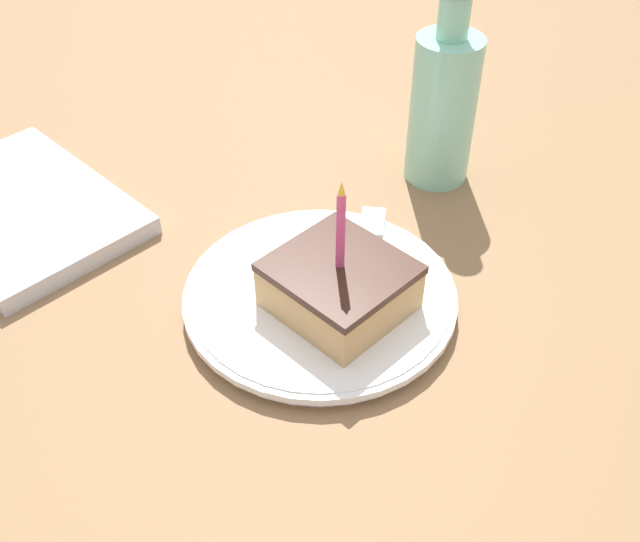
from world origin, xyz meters
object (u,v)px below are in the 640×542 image
object	(u,v)px
plate	(320,297)
bottle	(443,104)
fork	(367,260)
marble_board	(21,209)
cake_slice	(339,285)

from	to	relation	value
plate	bottle	world-z (taller)	bottle
plate	fork	world-z (taller)	fork
plate	marble_board	size ratio (longest dim) A/B	0.99
plate	marble_board	bearing A→B (deg)	21.72
marble_board	cake_slice	bearing A→B (deg)	-160.03
plate	bottle	bearing A→B (deg)	-76.84
bottle	plate	bearing A→B (deg)	103.16
bottle	fork	bearing A→B (deg)	108.37
plate	fork	xyz separation A→B (m)	(-0.00, -0.06, 0.01)
plate	marble_board	xyz separation A→B (m)	(0.32, 0.13, -0.00)
bottle	marble_board	bearing A→B (deg)	54.85
plate	cake_slice	size ratio (longest dim) A/B	1.88
cake_slice	plate	bearing A→B (deg)	-4.11
marble_board	plate	bearing A→B (deg)	-158.28
cake_slice	marble_board	world-z (taller)	cake_slice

